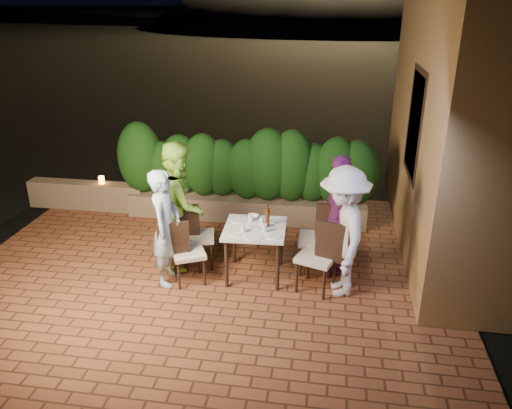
% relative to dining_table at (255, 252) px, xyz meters
% --- Properties ---
extents(ground, '(400.00, 400.00, 0.00)m').
position_rel_dining_table_xyz_m(ground, '(-0.67, -0.36, -0.40)').
color(ground, black).
rests_on(ground, ground).
extents(terrace_floor, '(7.00, 6.00, 0.15)m').
position_rel_dining_table_xyz_m(terrace_floor, '(-0.67, 0.14, -0.45)').
color(terrace_floor, brown).
rests_on(terrace_floor, ground).
extents(building_wall, '(1.60, 5.00, 5.00)m').
position_rel_dining_table_xyz_m(building_wall, '(2.93, 1.64, 2.12)').
color(building_wall, olive).
rests_on(building_wall, ground).
extents(window_pane, '(0.08, 1.00, 1.40)m').
position_rel_dining_table_xyz_m(window_pane, '(2.15, 1.14, 1.62)').
color(window_pane, black).
rests_on(window_pane, building_wall).
extents(window_frame, '(0.06, 1.15, 1.55)m').
position_rel_dining_table_xyz_m(window_frame, '(2.14, 1.14, 1.62)').
color(window_frame, black).
rests_on(window_frame, building_wall).
extents(planter, '(4.20, 0.55, 0.40)m').
position_rel_dining_table_xyz_m(planter, '(-0.47, 1.94, -0.17)').
color(planter, '#74604A').
rests_on(planter, ground).
extents(hedge, '(4.00, 0.70, 1.10)m').
position_rel_dining_table_xyz_m(hedge, '(-0.47, 1.94, 0.57)').
color(hedge, '#143B10').
rests_on(hedge, planter).
extents(parapet, '(2.20, 0.30, 0.50)m').
position_rel_dining_table_xyz_m(parapet, '(-3.47, 1.94, -0.12)').
color(parapet, '#74604A').
rests_on(parapet, ground).
extents(hill, '(52.00, 40.00, 22.00)m').
position_rel_dining_table_xyz_m(hill, '(1.33, 59.64, -4.38)').
color(hill, black).
rests_on(hill, ground).
extents(dining_table, '(0.87, 0.87, 0.75)m').
position_rel_dining_table_xyz_m(dining_table, '(0.00, 0.00, 0.00)').
color(dining_table, white).
rests_on(dining_table, ground).
extents(plate_nw, '(0.20, 0.20, 0.01)m').
position_rel_dining_table_xyz_m(plate_nw, '(-0.24, -0.22, 0.38)').
color(plate_nw, white).
rests_on(plate_nw, dining_table).
extents(plate_sw, '(0.23, 0.23, 0.01)m').
position_rel_dining_table_xyz_m(plate_sw, '(-0.25, 0.19, 0.38)').
color(plate_sw, white).
rests_on(plate_sw, dining_table).
extents(plate_ne, '(0.20, 0.20, 0.01)m').
position_rel_dining_table_xyz_m(plate_ne, '(0.29, -0.24, 0.38)').
color(plate_ne, white).
rests_on(plate_ne, dining_table).
extents(plate_se, '(0.22, 0.22, 0.01)m').
position_rel_dining_table_xyz_m(plate_se, '(0.29, 0.26, 0.38)').
color(plate_se, white).
rests_on(plate_se, dining_table).
extents(plate_centre, '(0.20, 0.20, 0.01)m').
position_rel_dining_table_xyz_m(plate_centre, '(0.01, 0.02, 0.38)').
color(plate_centre, white).
rests_on(plate_centre, dining_table).
extents(plate_front, '(0.24, 0.24, 0.01)m').
position_rel_dining_table_xyz_m(plate_front, '(0.04, -0.30, 0.38)').
color(plate_front, white).
rests_on(plate_front, dining_table).
extents(glass_nw, '(0.06, 0.06, 0.11)m').
position_rel_dining_table_xyz_m(glass_nw, '(-0.13, -0.17, 0.43)').
color(glass_nw, silver).
rests_on(glass_nw, dining_table).
extents(glass_sw, '(0.06, 0.06, 0.10)m').
position_rel_dining_table_xyz_m(glass_sw, '(-0.09, 0.19, 0.43)').
color(glass_sw, silver).
rests_on(glass_sw, dining_table).
extents(glass_ne, '(0.07, 0.07, 0.12)m').
position_rel_dining_table_xyz_m(glass_ne, '(0.15, -0.11, 0.43)').
color(glass_ne, silver).
rests_on(glass_ne, dining_table).
extents(glass_se, '(0.06, 0.06, 0.11)m').
position_rel_dining_table_xyz_m(glass_se, '(0.08, 0.12, 0.43)').
color(glass_se, silver).
rests_on(glass_se, dining_table).
extents(beer_bottle, '(0.07, 0.07, 0.34)m').
position_rel_dining_table_xyz_m(beer_bottle, '(0.16, 0.06, 0.54)').
color(beer_bottle, '#45200B').
rests_on(beer_bottle, dining_table).
extents(bowl, '(0.20, 0.20, 0.04)m').
position_rel_dining_table_xyz_m(bowl, '(-0.08, 0.30, 0.40)').
color(bowl, white).
rests_on(bowl, dining_table).
extents(chair_left_front, '(0.57, 0.57, 0.92)m').
position_rel_dining_table_xyz_m(chair_left_front, '(-0.87, -0.29, 0.08)').
color(chair_left_front, black).
rests_on(chair_left_front, ground).
extents(chair_left_back, '(0.53, 0.53, 0.96)m').
position_rel_dining_table_xyz_m(chair_left_back, '(-0.86, 0.19, 0.10)').
color(chair_left_back, black).
rests_on(chair_left_back, ground).
extents(chair_right_front, '(0.60, 0.60, 1.02)m').
position_rel_dining_table_xyz_m(chair_right_front, '(0.86, -0.22, 0.14)').
color(chair_right_front, black).
rests_on(chair_right_front, ground).
extents(chair_right_back, '(0.49, 0.49, 1.05)m').
position_rel_dining_table_xyz_m(chair_right_back, '(0.84, 0.28, 0.15)').
color(chair_right_back, black).
rests_on(chair_right_back, ground).
extents(diner_blue, '(0.40, 0.60, 1.63)m').
position_rel_dining_table_xyz_m(diner_blue, '(-1.15, -0.33, 0.44)').
color(diner_blue, '#A3BFD2').
rests_on(diner_blue, ground).
extents(diner_green, '(0.83, 1.00, 1.84)m').
position_rel_dining_table_xyz_m(diner_green, '(-1.12, 0.26, 0.55)').
color(diner_green, '#95D643').
rests_on(diner_green, ground).
extents(diner_white, '(0.81, 1.22, 1.76)m').
position_rel_dining_table_xyz_m(diner_white, '(1.18, -0.23, 0.50)').
color(diner_white, silver).
rests_on(diner_white, ground).
extents(diner_purple, '(0.67, 1.09, 1.73)m').
position_rel_dining_table_xyz_m(diner_purple, '(1.13, 0.35, 0.49)').
color(diner_purple, '#772770').
rests_on(diner_purple, ground).
extents(parapet_lamp, '(0.10, 0.10, 0.14)m').
position_rel_dining_table_xyz_m(parapet_lamp, '(-3.15, 1.94, 0.20)').
color(parapet_lamp, orange).
rests_on(parapet_lamp, parapet).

